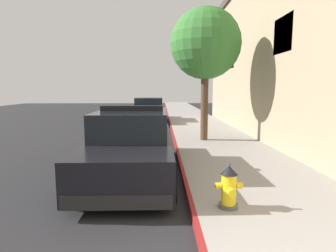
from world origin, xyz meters
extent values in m
cube|color=#232326|center=(-4.43, 10.00, -0.10)|extent=(32.48, 60.00, 0.20)
cube|color=gray|center=(1.57, 10.00, 0.07)|extent=(3.15, 60.00, 0.15)
cube|color=maroon|center=(-0.04, 10.00, 0.07)|extent=(0.08, 60.00, 0.15)
cube|color=black|center=(3.18, 7.08, 3.72)|extent=(0.06, 1.30, 1.10)
cube|color=black|center=(3.18, 13.36, 3.72)|extent=(0.06, 1.30, 1.10)
cube|color=black|center=(-1.25, 5.01, 0.58)|extent=(1.84, 4.80, 0.76)
cube|color=black|center=(-1.25, 5.16, 1.26)|extent=(1.64, 2.50, 0.60)
cube|color=black|center=(-1.25, 2.67, 0.32)|extent=(1.76, 0.16, 0.24)
cube|color=black|center=(-1.25, 7.35, 0.32)|extent=(1.76, 0.16, 0.24)
cylinder|color=black|center=(-2.11, 6.71, 0.32)|extent=(0.22, 0.64, 0.64)
cylinder|color=black|center=(-0.39, 6.71, 0.32)|extent=(0.22, 0.64, 0.64)
cylinder|color=black|center=(-2.11, 3.31, 0.32)|extent=(0.22, 0.64, 0.64)
cylinder|color=black|center=(-0.39, 3.31, 0.32)|extent=(0.22, 0.64, 0.64)
cube|color=black|center=(-1.25, 5.11, 1.62)|extent=(1.48, 0.20, 0.12)
cube|color=red|center=(-1.60, 5.11, 1.62)|extent=(0.44, 0.18, 0.11)
cube|color=#1E33E0|center=(-0.90, 5.11, 1.62)|extent=(0.44, 0.18, 0.11)
cube|color=navy|center=(-1.31, 15.71, 0.58)|extent=(1.84, 4.80, 0.76)
cube|color=black|center=(-1.31, 15.86, 1.26)|extent=(1.64, 2.50, 0.60)
cube|color=black|center=(-1.31, 13.37, 0.32)|extent=(1.76, 0.16, 0.24)
cube|color=black|center=(-1.31, 18.05, 0.32)|extent=(1.76, 0.16, 0.24)
cylinder|color=black|center=(-2.17, 17.41, 0.32)|extent=(0.22, 0.64, 0.64)
cylinder|color=black|center=(-0.45, 17.41, 0.32)|extent=(0.22, 0.64, 0.64)
cylinder|color=black|center=(-2.17, 14.01, 0.32)|extent=(0.22, 0.64, 0.64)
cylinder|color=black|center=(-0.45, 14.01, 0.32)|extent=(0.22, 0.64, 0.64)
cylinder|color=#4C4C51|center=(0.54, 2.79, 0.18)|extent=(0.32, 0.32, 0.06)
cylinder|color=yellow|center=(0.54, 2.79, 0.46)|extent=(0.24, 0.24, 0.50)
cone|color=black|center=(0.54, 2.79, 0.78)|extent=(0.28, 0.28, 0.14)
cylinder|color=#4C4C51|center=(0.54, 2.79, 0.88)|extent=(0.05, 0.05, 0.06)
cylinder|color=yellow|center=(0.37, 2.79, 0.52)|extent=(0.10, 0.10, 0.10)
cylinder|color=yellow|center=(0.71, 2.79, 0.52)|extent=(0.10, 0.10, 0.10)
cylinder|color=yellow|center=(0.54, 2.61, 0.47)|extent=(0.13, 0.12, 0.13)
cylinder|color=brown|center=(1.08, 8.90, 1.48)|extent=(0.28, 0.28, 2.68)
sphere|color=#387A33|center=(1.08, 8.90, 3.74)|extent=(2.60, 2.60, 2.60)
camera|label=1|loc=(-0.55, -1.49, 2.07)|focal=29.44mm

